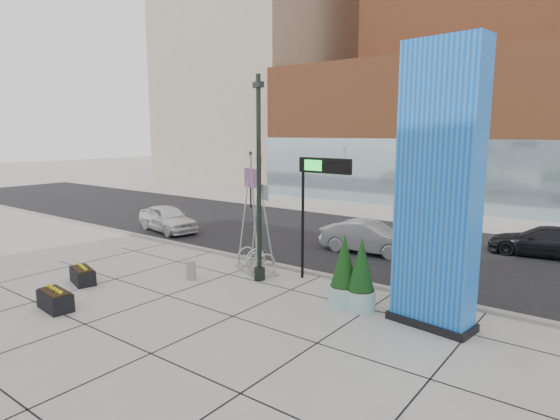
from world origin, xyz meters
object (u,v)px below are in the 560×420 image
Objects in this scene: public_art_sculpture at (256,241)px; overhead_street_sign at (321,176)px; car_white_west at (168,219)px; blue_pylon at (438,193)px; concrete_bollard at (191,270)px; car_silver_mid at (369,238)px; lamp_post at (259,199)px.

public_art_sculpture is 3.86m from overhead_street_sign.
public_art_sculpture reaches higher than car_white_west.
concrete_bollard is (-8.68, -1.24, -3.47)m from blue_pylon.
blue_pylon reaches higher than car_silver_mid.
blue_pylon reaches higher than car_white_west.
car_white_west is 0.98× the size of car_silver_mid.
overhead_street_sign is 1.04× the size of car_silver_mid.
public_art_sculpture is 2.75m from concrete_bollard.
lamp_post reaches higher than car_white_west.
overhead_street_sign is 12.16m from car_white_west.
car_silver_mid is at bearing 64.58° from concrete_bollard.
car_white_west is at bearing 172.20° from overhead_street_sign.
overhead_street_sign is (1.91, 1.18, 0.86)m from lamp_post.
public_art_sculpture is 1.05× the size of car_silver_mid.
blue_pylon is at bearing -13.09° from overhead_street_sign.
overhead_street_sign reaches higher than car_silver_mid.
public_art_sculpture is at bearing -96.93° from car_white_west.
car_white_west is (-16.15, 3.83, -3.09)m from blue_pylon.
car_white_west is (-8.76, 2.80, -0.48)m from public_art_sculpture.
car_white_west is at bearing 159.54° from lamp_post.
lamp_post is 2.16m from public_art_sculpture.
blue_pylon reaches higher than lamp_post.
public_art_sculpture is 9.21m from car_white_west.
public_art_sculpture is at bearing 60.35° from concrete_bollard.
car_silver_mid is (-5.10, 6.28, -3.10)m from blue_pylon.
car_silver_mid is (2.29, 5.26, -0.49)m from public_art_sculpture.
blue_pylon is 1.71× the size of public_art_sculpture.
blue_pylon is at bearing 16.94° from public_art_sculpture.
lamp_post is 1.62× the size of public_art_sculpture.
public_art_sculpture is (-0.81, 0.77, -1.85)m from lamp_post.
lamp_post is at bearing -144.34° from overhead_street_sign.
blue_pylon is at bearing 8.13° from concrete_bollard.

